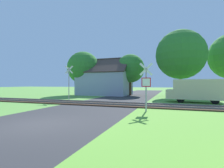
% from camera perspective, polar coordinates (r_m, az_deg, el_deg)
% --- Properties ---
extents(ground_plane, '(160.00, 160.00, 0.00)m').
position_cam_1_polar(ground_plane, '(8.67, -23.83, -12.11)').
color(ground_plane, '#5B933D').
extents(road_asphalt, '(6.68, 80.00, 0.01)m').
position_cam_1_polar(road_asphalt, '(10.19, -16.02, -10.23)').
color(road_asphalt, '#2D2D30').
rests_on(road_asphalt, ground).
extents(grass_verge, '(6.00, 20.00, 0.01)m').
position_cam_1_polar(grass_verge, '(4.61, 26.73, -23.28)').
color(grass_verge, '#64A237').
rests_on(grass_verge, ground).
extents(rail_track, '(60.00, 2.60, 0.22)m').
position_cam_1_polar(rail_track, '(15.43, -2.99, -6.49)').
color(rail_track, '#422D1E').
rests_on(rail_track, ground).
extents(stop_sign_near, '(0.87, 0.20, 3.22)m').
position_cam_1_polar(stop_sign_near, '(11.71, 11.07, 0.05)').
color(stop_sign_near, '#9E9EA5').
rests_on(stop_sign_near, ground).
extents(crossing_sign_far, '(0.85, 0.28, 3.77)m').
position_cam_1_polar(crossing_sign_far, '(19.18, -13.89, 1.10)').
color(crossing_sign_far, '#9E9EA5').
rests_on(crossing_sign_far, ground).
extents(house, '(8.49, 6.28, 5.96)m').
position_cam_1_polar(house, '(28.44, -2.31, 0.46)').
color(house, '#99A3B7').
rests_on(house, ground).
extents(tree_center, '(4.47, 4.47, 6.47)m').
position_cam_1_polar(tree_center, '(27.76, 5.99, 5.06)').
color(tree_center, '#513823').
rests_on(tree_center, ground).
extents(tree_left, '(5.31, 5.31, 7.12)m').
position_cam_1_polar(tree_left, '(29.40, -9.37, 5.25)').
color(tree_left, '#513823').
rests_on(tree_left, ground).
extents(tree_right, '(6.63, 6.63, 9.07)m').
position_cam_1_polar(tree_right, '(25.59, 21.52, 8.92)').
color(tree_right, '#513823').
rests_on(tree_right, ground).
extents(mail_truck, '(5.07, 2.35, 2.24)m').
position_cam_1_polar(mail_truck, '(18.62, 25.51, -1.72)').
color(mail_truck, beige).
rests_on(mail_truck, ground).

